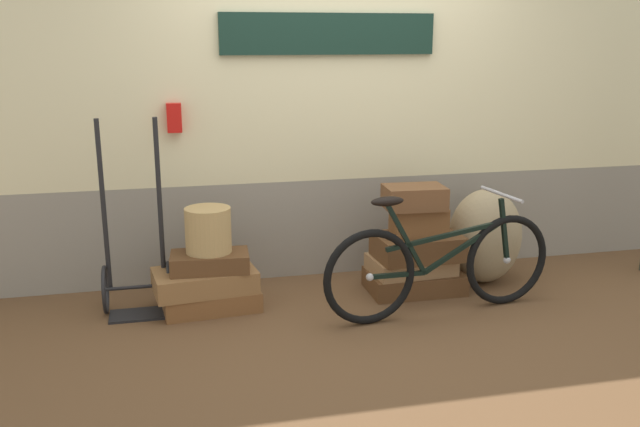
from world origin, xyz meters
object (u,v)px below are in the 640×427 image
suitcase_7 (414,197)px  burlap_sack (485,236)px  suitcase_6 (419,220)px  wicker_basket (208,230)px  suitcase_5 (418,246)px  suitcase_2 (210,262)px  luggage_trolley (136,271)px  suitcase_4 (411,264)px  bicycle (440,265)px  suitcase_1 (205,280)px  suitcase_0 (211,299)px  suitcase_3 (414,281)px

suitcase_7 → burlap_sack: (0.60, 0.09, -0.35)m
suitcase_6 → wicker_basket: 1.48m
wicker_basket → suitcase_5: bearing=-0.9°
suitcase_2 → wicker_basket: 0.21m
suitcase_5 → luggage_trolley: luggage_trolley is taller
suitcase_4 → bicycle: bicycle is taller
suitcase_5 → wicker_basket: wicker_basket is taller
bicycle → suitcase_2: bearing=164.5°
suitcase_2 → bicycle: size_ratio=0.31×
wicker_basket → luggage_trolley: luggage_trolley is taller
suitcase_4 → suitcase_7: 0.50m
suitcase_4 → wicker_basket: wicker_basket is taller
suitcase_1 → luggage_trolley: bearing=163.0°
suitcase_4 → burlap_sack: (0.60, 0.06, 0.16)m
suitcase_0 → suitcase_4: suitcase_4 is taller
suitcase_4 → luggage_trolley: luggage_trolley is taller
suitcase_0 → luggage_trolley: size_ratio=0.49×
suitcase_7 → bicycle: (0.04, -0.41, -0.36)m
suitcase_2 → burlap_sack: bearing=6.8°
burlap_sack → suitcase_4: bearing=-174.3°
suitcase_6 → suitcase_4: bearing=-177.4°
suitcase_5 → burlap_sack: bearing=7.2°
wicker_basket → burlap_sack: burlap_sack is taller
suitcase_7 → suitcase_0: bearing=-177.4°
suitcase_0 → burlap_sack: (2.03, 0.07, 0.29)m
suitcase_3 → luggage_trolley: 1.95m
wicker_basket → suitcase_0: bearing=155.2°
suitcase_5 → bicycle: (-0.00, -0.41, -0.00)m
suitcase_7 → burlap_sack: suitcase_7 is taller
suitcase_0 → wicker_basket: 0.48m
suitcase_6 → wicker_basket: wicker_basket is taller
suitcase_6 → bicycle: 0.48m
suitcase_3 → suitcase_4: (-0.03, 0.00, 0.13)m
suitcase_1 → burlap_sack: bearing=-4.6°
suitcase_4 → suitcase_0: bearing=176.7°
suitcase_1 → burlap_sack: size_ratio=0.94×
suitcase_7 → suitcase_4: bearing=87.9°
suitcase_6 → suitcase_2: bearing=-173.9°
suitcase_0 → suitcase_5: suitcase_5 is taller
suitcase_7 → suitcase_2: bearing=-176.2°
suitcase_5 → luggage_trolley: (-1.94, 0.09, -0.06)m
suitcase_6 → suitcase_7: bearing=-143.9°
wicker_basket → suitcase_7: bearing=-0.9°
suitcase_4 → suitcase_7: (-0.00, -0.03, 0.50)m
bicycle → suitcase_7: bearing=94.9°
suitcase_0 → suitcase_4: (1.43, 0.01, 0.13)m
suitcase_4 → suitcase_6: (0.05, -0.00, 0.33)m
suitcase_3 → bicycle: bicycle is taller
luggage_trolley → bicycle: 2.01m
suitcase_0 → burlap_sack: size_ratio=0.90×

